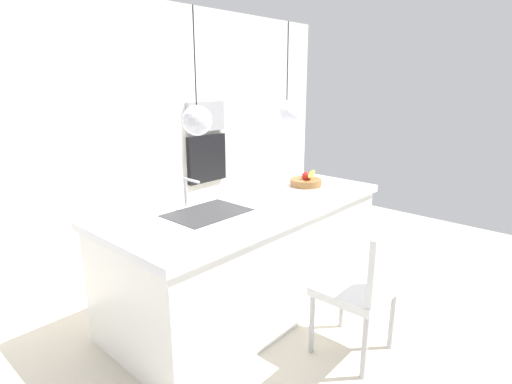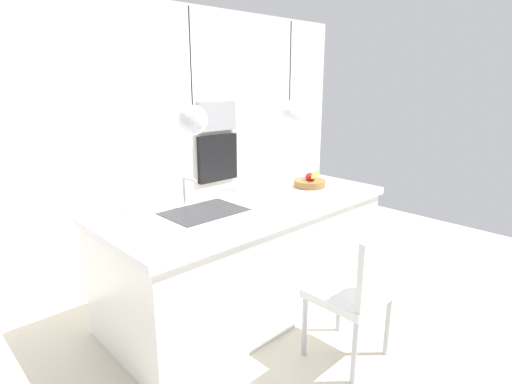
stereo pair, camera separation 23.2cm
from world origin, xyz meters
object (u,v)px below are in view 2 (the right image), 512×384
microwave (216,116)px  chair_near (358,288)px  fruit_bowl (310,182)px  oven (217,158)px

microwave → chair_near: microwave is taller
fruit_bowl → chair_near: 1.23m
oven → chair_near: size_ratio=0.60×
oven → fruit_bowl: bearing=-98.9°
fruit_bowl → oven: 1.66m
oven → microwave: bearing=180.0°
fruit_bowl → microwave: 1.73m
fruit_bowl → oven: oven is taller
fruit_bowl → chair_near: fruit_bowl is taller
chair_near → oven: bearing=70.6°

